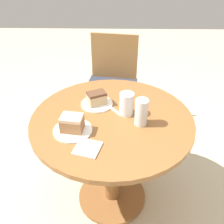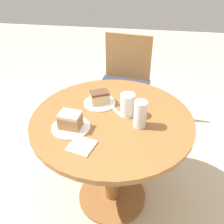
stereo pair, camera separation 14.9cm
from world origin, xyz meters
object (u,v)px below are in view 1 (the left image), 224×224
chair (112,82)px  cake_slice_near (97,98)px  plate_far (73,130)px  glass_lemonade (141,113)px  cake_slice_far (72,123)px  glass_water (127,105)px  plate_near (97,104)px

chair → cake_slice_near: 0.83m
plate_far → glass_lemonade: glass_lemonade is taller
cake_slice_far → plate_far: bearing=0.0°
glass_lemonade → glass_water: bearing=129.0°
plate_near → cake_slice_near: cake_slice_near is taller
cake_slice_near → glass_water: (0.18, -0.09, 0.01)m
glass_water → plate_near: bearing=152.6°
glass_water → cake_slice_far: bearing=-149.7°
plate_far → cake_slice_far: cake_slice_far is taller
chair → plate_near: 0.82m
plate_near → plate_far: size_ratio=0.93×
chair → cake_slice_far: 1.10m
plate_near → plate_far: same height
plate_far → glass_lemonade: (0.37, 0.07, 0.07)m
chair → cake_slice_far: size_ratio=6.86×
glass_lemonade → plate_near: bearing=143.7°
chair → glass_water: chair is taller
cake_slice_near → chair: bearing=84.4°
plate_near → glass_water: glass_water is taller
chair → plate_far: chair is taller
glass_lemonade → cake_slice_near: bearing=143.7°
plate_far → glass_water: bearing=30.3°
cake_slice_far → plate_near: bearing=67.0°
plate_far → glass_lemonade: bearing=11.4°
cake_slice_near → glass_water: bearing=-27.4°
cake_slice_near → glass_lemonade: size_ratio=0.85×
chair → plate_far: size_ratio=4.09×
plate_far → glass_water: 0.34m
glass_lemonade → glass_water: size_ratio=1.14×
cake_slice_far → glass_water: bearing=30.3°
chair → glass_lemonade: glass_lemonade is taller
cake_slice_far → cake_slice_near: bearing=67.0°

